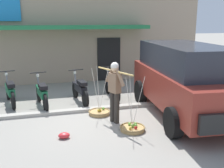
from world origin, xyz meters
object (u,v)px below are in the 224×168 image
motorcycle_nearest_shop (10,92)px  parked_truck (185,78)px  fruit_vendor (115,88)px  fruit_basket_left_side (99,112)px  fruit_basket_right_side (132,128)px  plastic_litter_bag (64,136)px  motorcycle_second_in_row (42,94)px  motorcycle_end_of_row (112,86)px  motorcycle_third_in_row (80,90)px

motorcycle_nearest_shop → parked_truck: bearing=-25.0°
fruit_vendor → fruit_basket_left_side: fruit_vendor is taller
fruit_vendor → fruit_basket_right_side: (0.28, -0.71, -0.90)m
plastic_litter_bag → parked_truck: bearing=11.7°
plastic_litter_bag → fruit_vendor: bearing=25.4°
motorcycle_second_in_row → plastic_litter_bag: motorcycle_second_in_row is taller
fruit_basket_right_side → motorcycle_end_of_row: (0.30, 3.01, 0.38)m
motorcycle_nearest_shop → motorcycle_third_in_row: (2.30, -0.38, 0.00)m
motorcycle_third_in_row → parked_truck: bearing=-35.5°
fruit_basket_right_side → motorcycle_third_in_row: fruit_basket_right_side is taller
motorcycle_second_in_row → fruit_basket_left_side: bearing=-36.3°
fruit_basket_right_side → plastic_litter_bag: (-1.75, 0.01, -0.00)m
motorcycle_third_in_row → motorcycle_second_in_row: bearing=-173.0°
motorcycle_third_in_row → plastic_litter_bag: bearing=-106.7°
fruit_basket_right_side → motorcycle_third_in_row: bearing=108.2°
motorcycle_end_of_row → plastic_litter_bag: size_ratio=6.50×
motorcycle_nearest_shop → plastic_litter_bag: bearing=-65.0°
motorcycle_second_in_row → fruit_vendor: bearing=-44.9°
fruit_basket_left_side → motorcycle_nearest_shop: (-2.67, 1.75, 0.38)m
fruit_basket_left_side → fruit_basket_right_side: (0.55, -1.41, 0.00)m
motorcycle_nearest_shop → motorcycle_second_in_row: bearing=-27.8°
motorcycle_end_of_row → plastic_litter_bag: bearing=-124.3°
motorcycle_third_in_row → plastic_litter_bag: 2.92m
fruit_vendor → fruit_basket_right_side: size_ratio=1.17×
fruit_vendor → motorcycle_nearest_shop: 3.87m
plastic_litter_bag → fruit_basket_left_side: bearing=49.5°
fruit_basket_right_side → motorcycle_nearest_shop: (-3.22, 3.16, 0.38)m
motorcycle_second_in_row → parked_truck: 4.56m
fruit_vendor → motorcycle_second_in_row: size_ratio=0.94×
motorcycle_nearest_shop → motorcycle_second_in_row: same height
fruit_basket_left_side → motorcycle_end_of_row: fruit_basket_left_side is taller
parked_truck → plastic_litter_bag: (-3.66, -0.76, -1.06)m
fruit_vendor → fruit_basket_left_side: (-0.27, 0.71, -0.90)m
fruit_basket_left_side → plastic_litter_bag: bearing=-130.5°
plastic_litter_bag → motorcycle_second_in_row: bearing=99.8°
motorcycle_second_in_row → parked_truck: parked_truck is taller
fruit_basket_right_side → motorcycle_third_in_row: size_ratio=0.80×
fruit_vendor → motorcycle_second_in_row: fruit_vendor is taller
fruit_basket_right_side → motorcycle_end_of_row: 3.05m
fruit_basket_left_side → plastic_litter_bag: 1.85m
motorcycle_end_of_row → fruit_vendor: bearing=-104.1°
fruit_basket_left_side → plastic_litter_bag: size_ratio=5.18×
fruit_vendor → motorcycle_end_of_row: 2.44m
fruit_basket_right_side → plastic_litter_bag: fruit_basket_right_side is taller
fruit_basket_left_side → motorcycle_end_of_row: (0.85, 1.60, 0.38)m
fruit_vendor → fruit_basket_left_side: 1.18m
parked_truck → fruit_basket_right_side: bearing=-158.2°
fruit_basket_right_side → fruit_vendor: bearing=111.4°
motorcycle_end_of_row → fruit_basket_left_side: bearing=-118.0°
motorcycle_second_in_row → motorcycle_third_in_row: size_ratio=1.00×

